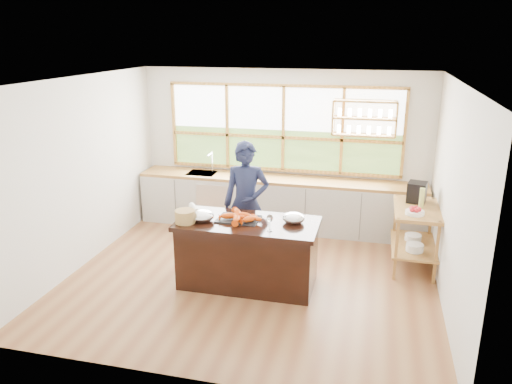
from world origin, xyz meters
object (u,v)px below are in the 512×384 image
(island, at_px, (248,253))
(cook, at_px, (246,204))
(espresso_machine, at_px, (417,192))
(wicker_basket, at_px, (185,217))

(island, height_order, cook, cook)
(island, relative_size, espresso_machine, 6.29)
(island, distance_m, wicker_basket, 0.97)
(island, bearing_deg, cook, 106.34)
(cook, height_order, wicker_basket, cook)
(espresso_machine, bearing_deg, wicker_basket, -140.43)
(island, relative_size, wicker_basket, 7.04)
(island, xyz_separation_m, wicker_basket, (-0.78, -0.23, 0.53))
(island, distance_m, cook, 0.84)
(espresso_machine, bearing_deg, cook, -152.49)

